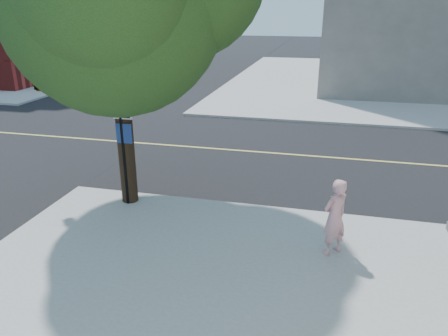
# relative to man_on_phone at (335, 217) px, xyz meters

# --- Properties ---
(ground) EXTENTS (140.00, 140.00, 0.00)m
(ground) POSITION_rel_man_on_phone_xyz_m (-5.89, 1.85, -0.92)
(ground) COLOR black
(ground) RESTS_ON ground
(road_ew) EXTENTS (140.00, 9.00, 0.01)m
(road_ew) POSITION_rel_man_on_phone_xyz_m (-5.89, 6.35, -0.91)
(road_ew) COLOR black
(road_ew) RESTS_ON ground
(man_on_phone) EXTENTS (0.68, 0.68, 1.60)m
(man_on_phone) POSITION_rel_man_on_phone_xyz_m (0.00, 0.00, 0.00)
(man_on_phone) COLOR pink
(man_on_phone) RESTS_ON sidewalk_se
(signal_pole) EXTENTS (3.28, 0.37, 3.70)m
(signal_pole) POSITION_rel_man_on_phone_xyz_m (-6.85, 1.18, 2.22)
(signal_pole) COLOR black
(signal_pole) RESTS_ON sidewalk_se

